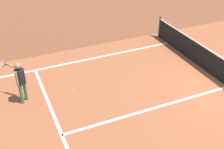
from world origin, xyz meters
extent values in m
cube|color=white|center=(-4.11, -5.95, 0.00)|extent=(0.10, 11.89, 0.01)
cube|color=white|center=(0.00, -6.40, 0.00)|extent=(8.22, 0.10, 0.01)
cube|color=white|center=(0.00, -3.20, 0.00)|extent=(0.10, 6.40, 0.01)
cylinder|color=#33383D|center=(-4.93, 0.00, 0.54)|extent=(0.09, 0.09, 1.07)
cylinder|color=#3F7247|center=(-2.08, -7.21, 0.38)|extent=(0.11, 0.11, 0.76)
cylinder|color=#3F7247|center=(-2.23, -7.05, 0.38)|extent=(0.11, 0.11, 0.76)
cylinder|color=black|center=(-2.15, -7.13, 1.02)|extent=(0.32, 0.32, 0.53)
sphere|color=#A87A5B|center=(-2.15, -7.13, 1.43)|extent=(0.21, 0.21, 0.21)
cylinder|color=#A87A5B|center=(-2.04, -7.25, 1.03)|extent=(0.08, 0.08, 0.52)
cylinder|color=#A87A5B|center=(-2.46, -7.19, 1.24)|extent=(0.43, 0.41, 0.08)
cylinder|color=black|center=(-2.72, -7.44, 1.24)|extent=(0.18, 0.17, 0.03)
torus|color=red|center=(-2.90, -7.61, 1.24)|extent=(0.22, 0.21, 0.28)
cylinder|color=silver|center=(-2.90, -7.61, 1.24)|extent=(0.18, 0.18, 0.25)
sphere|color=#CCE033|center=(-2.08, -5.13, 0.03)|extent=(0.07, 0.07, 0.07)
camera|label=1|loc=(6.46, -7.58, 6.14)|focal=46.36mm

